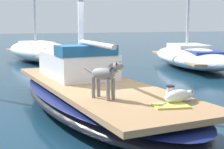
# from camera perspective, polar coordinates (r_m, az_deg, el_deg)

# --- Properties ---
(ground_plane) EXTENTS (120.00, 120.00, 0.00)m
(ground_plane) POSITION_cam_1_polar(r_m,az_deg,el_deg) (7.83, -2.66, -6.30)
(ground_plane) COLOR #143347
(sailboat_main) EXTENTS (3.06, 7.41, 0.66)m
(sailboat_main) POSITION_cam_1_polar(r_m,az_deg,el_deg) (7.76, -2.67, -3.91)
(sailboat_main) COLOR black
(sailboat_main) RESTS_ON ground
(cabin_house) EXTENTS (1.56, 2.32, 0.84)m
(cabin_house) POSITION_cam_1_polar(r_m,az_deg,el_deg) (8.67, -5.62, 1.87)
(cabin_house) COLOR silver
(cabin_house) RESTS_ON sailboat_main
(dog_white) EXTENTS (0.91, 0.47, 0.22)m
(dog_white) POSITION_cam_1_polar(r_m,az_deg,el_deg) (6.01, 10.93, -3.52)
(dog_white) COLOR silver
(dog_white) RESTS_ON sailboat_main
(dog_grey) EXTENTS (0.50, 0.87, 0.70)m
(dog_grey) POSITION_cam_1_polar(r_m,az_deg,el_deg) (6.10, -1.17, -0.17)
(dog_grey) COLOR gray
(dog_grey) RESTS_ON sailboat_main
(deck_winch) EXTENTS (0.16, 0.16, 0.21)m
(deck_winch) POSITION_cam_1_polar(r_m,az_deg,el_deg) (6.44, 9.59, -2.75)
(deck_winch) COLOR #B7B7BC
(deck_winch) RESTS_ON sailboat_main
(deck_towel) EXTENTS (0.62, 0.47, 0.03)m
(deck_towel) POSITION_cam_1_polar(r_m,az_deg,el_deg) (5.68, 9.70, -5.14)
(deck_towel) COLOR #D8D14C
(deck_towel) RESTS_ON sailboat_main
(moored_boat_far_astern) EXTENTS (3.72, 7.46, 7.18)m
(moored_boat_far_astern) POSITION_cam_1_polar(r_m,az_deg,el_deg) (18.58, -11.75, 3.90)
(moored_boat_far_astern) COLOR white
(moored_boat_far_astern) RESTS_ON ground
(moored_boat_starboard_side) EXTENTS (4.27, 7.44, 5.53)m
(moored_boat_starboard_side) POSITION_cam_1_polar(r_m,az_deg,el_deg) (16.23, 13.09, 2.98)
(moored_boat_starboard_side) COLOR white
(moored_boat_starboard_side) RESTS_ON ground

